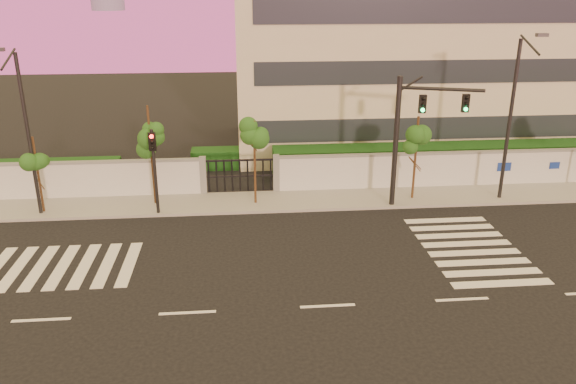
{
  "coord_description": "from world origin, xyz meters",
  "views": [
    {
      "loc": [
        -3.01,
        -17.36,
        10.81
      ],
      "look_at": [
        -0.89,
        6.0,
        2.23
      ],
      "focal_mm": 35.0,
      "sensor_mm": 36.0,
      "label": 1
    }
  ],
  "objects": [
    {
      "name": "streetlight_east",
      "position": [
        10.91,
        9.62,
        4.78
      ],
      "size": [
        0.53,
        2.13,
        8.84
      ],
      "color": "black",
      "rests_on": "ground"
    },
    {
      "name": "hedge_row",
      "position": [
        1.17,
        14.74,
        0.82
      ],
      "size": [
        41.0,
        4.25,
        1.8
      ],
      "color": "#14340F",
      "rests_on": "ground"
    },
    {
      "name": "street_tree_d",
      "position": [
        -2.2,
        10.23,
        3.33
      ],
      "size": [
        1.49,
        1.19,
        4.53
      ],
      "color": "#382314",
      "rests_on": "ground"
    },
    {
      "name": "traffic_signal_main",
      "position": [
        5.71,
        9.34,
        4.28
      ],
      "size": [
        4.2,
        1.52,
        6.78
      ],
      "rotation": [
        0.0,
        0.0,
        -0.33
      ],
      "color": "black",
      "rests_on": "ground"
    },
    {
      "name": "street_tree_b",
      "position": [
        -12.91,
        9.97,
        2.97
      ],
      "size": [
        1.34,
        1.07,
        4.03
      ],
      "color": "#382314",
      "rests_on": "ground"
    },
    {
      "name": "street_tree_c",
      "position": [
        -7.45,
        10.66,
        3.91
      ],
      "size": [
        1.39,
        1.11,
        5.32
      ],
      "color": "#382314",
      "rests_on": "ground"
    },
    {
      "name": "sidewalk",
      "position": [
        0.0,
        10.5,
        0.07
      ],
      "size": [
        60.0,
        3.0,
        0.15
      ],
      "primitive_type": "cube",
      "color": "gray",
      "rests_on": "ground"
    },
    {
      "name": "road_markings",
      "position": [
        -1.58,
        3.76,
        0.01
      ],
      "size": [
        57.0,
        7.62,
        0.02
      ],
      "color": "silver",
      "rests_on": "ground"
    },
    {
      "name": "institutional_building",
      "position": [
        9.0,
        21.99,
        6.16
      ],
      "size": [
        24.4,
        12.4,
        12.25
      ],
      "color": "beige",
      "rests_on": "ground"
    },
    {
      "name": "perimeter_wall",
      "position": [
        0.1,
        12.0,
        1.07
      ],
      "size": [
        60.0,
        0.36,
        2.2
      ],
      "color": "#B9BCC1",
      "rests_on": "ground"
    },
    {
      "name": "traffic_signal_secondary",
      "position": [
        -7.15,
        9.24,
        2.81
      ],
      "size": [
        0.34,
        0.34,
        4.43
      ],
      "rotation": [
        0.0,
        0.0,
        -0.31
      ],
      "color": "black",
      "rests_on": "ground"
    },
    {
      "name": "street_tree_e",
      "position": [
        6.23,
        10.19,
        3.38
      ],
      "size": [
        1.54,
        1.23,
        4.59
      ],
      "color": "#382314",
      "rests_on": "ground"
    },
    {
      "name": "streetlight_west",
      "position": [
        -13.02,
        9.59,
        4.54
      ],
      "size": [
        0.5,
        2.02,
        8.41
      ],
      "color": "black",
      "rests_on": "ground"
    },
    {
      "name": "ground",
      "position": [
        0.0,
        0.0,
        0.0
      ],
      "size": [
        120.0,
        120.0,
        0.0
      ],
      "primitive_type": "plane",
      "color": "black",
      "rests_on": "ground"
    }
  ]
}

